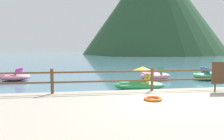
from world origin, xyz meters
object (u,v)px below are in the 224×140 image
object	(u,v)px
pedal_boat_0	(140,83)
pedal_boat_3	(155,76)
pedal_boat_2	(210,75)
life_ring	(153,99)
pedal_boat_1	(14,77)

from	to	relation	value
pedal_boat_0	pedal_boat_3	bearing A→B (deg)	58.77
pedal_boat_0	pedal_boat_2	world-z (taller)	pedal_boat_0
pedal_boat_2	pedal_boat_3	world-z (taller)	pedal_boat_2
pedal_boat_0	pedal_boat_2	size ratio (longest dim) A/B	1.11
pedal_boat_3	life_ring	bearing A→B (deg)	-110.46
life_ring	pedal_boat_1	xyz separation A→B (m)	(-6.76, 7.87, -0.19)
pedal_boat_0	pedal_boat_3	distance (m)	3.86
pedal_boat_0	pedal_boat_3	xyz separation A→B (m)	(2.00, 3.30, -0.11)
pedal_boat_1	pedal_boat_2	distance (m)	13.08
pedal_boat_0	pedal_boat_1	xyz separation A→B (m)	(-7.32, 4.31, -0.12)
life_ring	pedal_boat_2	distance (m)	8.91
life_ring	pedal_boat_1	bearing A→B (deg)	130.67
pedal_boat_0	pedal_boat_3	world-z (taller)	pedal_boat_0
pedal_boat_3	pedal_boat_2	bearing A→B (deg)	-7.70
pedal_boat_0	pedal_boat_1	size ratio (longest dim) A/B	1.14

